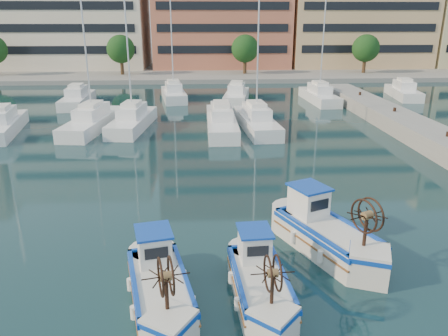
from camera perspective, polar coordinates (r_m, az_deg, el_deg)
ground at (r=15.01m, az=8.45°, el=-14.97°), size 300.00×300.00×0.00m
waterfront at (r=78.20m, az=6.02°, el=20.85°), size 180.00×40.00×25.60m
yacht_marina at (r=40.31m, az=-3.25°, el=7.73°), size 41.14×22.53×11.50m
fishing_boat_a at (r=13.87m, az=-8.45°, el=-14.63°), size 2.46×4.21×2.55m
fishing_boat_b at (r=14.01m, az=4.63°, el=-14.24°), size 1.81×3.94×2.42m
fishing_boat_c at (r=16.91m, az=13.02°, el=-8.08°), size 3.47×4.72×2.84m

